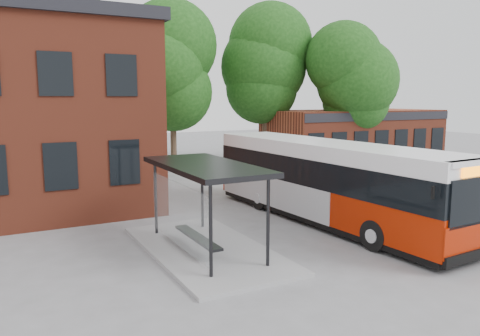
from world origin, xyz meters
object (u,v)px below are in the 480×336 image
bicycle_0 (309,169)px  bicycle_6 (347,166)px  bicycle_2 (310,164)px  bicycle_3 (321,164)px  bus_shelter (206,208)px  city_bus (327,182)px  bicycle_4 (328,167)px  bicycle_1 (312,167)px

bicycle_0 → bicycle_6: bearing=-99.2°
bicycle_2 → bicycle_3: (0.67, -0.34, -0.00)m
bus_shelter → bicycle_2: size_ratio=3.76×
bicycle_2 → bus_shelter: bearing=112.7°
city_bus → bicycle_6: bearing=42.6°
bus_shelter → bicycle_2: 17.67m
bus_shelter → bicycle_6: 18.38m
bicycle_0 → bicycle_4: bearing=-87.3°
city_bus → bicycle_4: 12.66m
bicycle_2 → bicycle_4: size_ratio=1.15×
city_bus → bicycle_2: bearing=53.5°
bicycle_0 → bicycle_3: (1.74, 1.07, 0.04)m
bicycle_1 → bicycle_3: bearing=-62.5°
city_bus → bicycle_6: city_bus is taller
bicycle_4 → city_bus: bearing=135.1°
bus_shelter → bicycle_2: bus_shelter is taller
bicycle_3 → bicycle_2: bearing=44.1°
bicycle_0 → bicycle_6: bicycle_0 is taller
bicycle_3 → bicycle_6: bearing=-147.7°
bicycle_2 → bicycle_3: size_ratio=1.15×
bicycle_6 → bus_shelter: bearing=138.1°
bus_shelter → bicycle_2: bearing=42.7°
bicycle_0 → bicycle_2: (1.07, 1.41, 0.04)m
city_bus → bicycle_2: city_bus is taller
bicycle_4 → bicycle_6: bearing=-112.5°
bicycle_0 → bicycle_2: bicycle_2 is taller
bicycle_6 → bicycle_0: bearing=102.8°
bus_shelter → bicycle_0: bearing=41.5°
city_bus → bus_shelter: bearing=-172.1°
bicycle_0 → bicycle_4: (1.81, 0.37, -0.02)m
bicycle_3 → bicycle_6: size_ratio=1.05×
bicycle_1 → bus_shelter: bearing=131.0°
bicycle_6 → bicycle_4: bearing=86.5°
bus_shelter → bicycle_0: 15.94m
bicycle_0 → bicycle_3: 2.04m
city_bus → bicycle_4: bearing=48.1°
bicycle_1 → bicycle_3: bicycle_1 is taller
bus_shelter → bicycle_6: bearing=35.0°
city_bus → bicycle_4: city_bus is taller
bicycle_0 → bicycle_1: 0.71m
bicycle_1 → bicycle_6: bearing=-100.5°
bicycle_2 → bicycle_6: bearing=-144.8°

